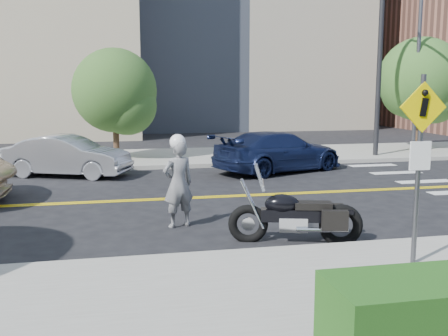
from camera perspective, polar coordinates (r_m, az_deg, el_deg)
ground_plane at (r=13.92m, az=-9.75°, el=-3.50°), size 120.00×120.00×0.00m
sidewalk_near at (r=6.76m, az=-7.33°, el=-16.55°), size 60.00×5.00×0.15m
sidewalk_far at (r=21.29m, az=-10.50°, el=1.00°), size 60.00×5.00×0.15m
lamp_post at (r=23.65m, az=20.37°, el=11.28°), size 0.16×0.16×8.00m
traffic_light at (r=21.44m, az=17.85°, el=13.10°), size 0.28×4.50×7.00m
pedestrian_sign at (r=8.68m, az=20.54°, el=1.67°), size 0.78×0.08×3.00m
motorcyclist at (r=11.06m, az=-5.01°, el=-1.43°), size 0.79×0.64×1.98m
motorcycle at (r=10.06m, az=7.86°, el=-3.91°), size 2.57×1.36×1.50m
parked_car_silver at (r=18.01m, az=-16.68°, el=1.26°), size 4.34×2.88×1.35m
parked_car_blue at (r=18.30m, az=5.96°, el=1.80°), size 5.23×3.66×1.41m
tree_far_a at (r=20.61m, az=-11.82°, el=8.25°), size 3.21×3.21×4.39m
tree_far_b at (r=25.02m, az=20.60°, el=9.03°), size 3.68×3.68×5.09m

